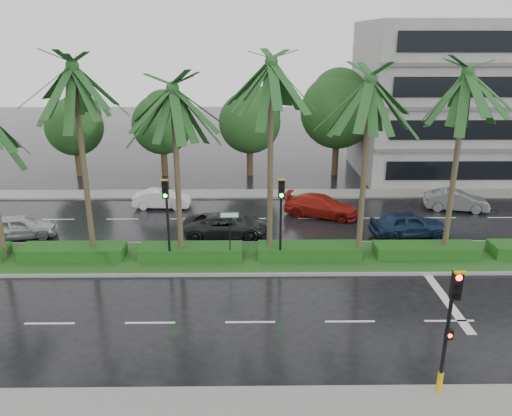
{
  "coord_description": "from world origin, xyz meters",
  "views": [
    {
      "loc": [
        0.02,
        -22.36,
        10.81
      ],
      "look_at": [
        0.31,
        1.5,
        2.6
      ],
      "focal_mm": 35.0,
      "sensor_mm": 36.0,
      "label": 1
    }
  ],
  "objects_px": {
    "car_white": "(162,199)",
    "car_grey": "(456,200)",
    "car_red": "(321,206)",
    "car_silver": "(20,227)",
    "street_sign": "(230,224)",
    "car_darkgrey": "(226,225)",
    "car_blue": "(408,224)",
    "signal_near": "(449,328)",
    "signal_median_left": "(167,209)"
  },
  "relations": [
    {
      "from": "car_white",
      "to": "car_blue",
      "type": "xyz_separation_m",
      "value": [
        14.86,
        -5.21,
        0.12
      ]
    },
    {
      "from": "car_white",
      "to": "car_grey",
      "type": "height_order",
      "value": "car_grey"
    },
    {
      "from": "car_silver",
      "to": "car_white",
      "type": "bearing_deg",
      "value": -65.93
    },
    {
      "from": "street_sign",
      "to": "car_grey",
      "type": "bearing_deg",
      "value": 28.9
    },
    {
      "from": "signal_near",
      "to": "car_silver",
      "type": "relative_size",
      "value": 1.11
    },
    {
      "from": "car_red",
      "to": "car_grey",
      "type": "height_order",
      "value": "car_red"
    },
    {
      "from": "street_sign",
      "to": "car_silver",
      "type": "relative_size",
      "value": 0.66
    },
    {
      "from": "car_white",
      "to": "car_grey",
      "type": "distance_m",
      "value": 19.38
    },
    {
      "from": "car_blue",
      "to": "car_silver",
      "type": "bearing_deg",
      "value": 83.88
    },
    {
      "from": "street_sign",
      "to": "car_white",
      "type": "height_order",
      "value": "street_sign"
    },
    {
      "from": "signal_median_left",
      "to": "car_white",
      "type": "height_order",
      "value": "signal_median_left"
    },
    {
      "from": "signal_median_left",
      "to": "car_red",
      "type": "relative_size",
      "value": 0.93
    },
    {
      "from": "car_white",
      "to": "car_grey",
      "type": "bearing_deg",
      "value": -89.59
    },
    {
      "from": "street_sign",
      "to": "car_grey",
      "type": "height_order",
      "value": "street_sign"
    },
    {
      "from": "car_blue",
      "to": "car_grey",
      "type": "distance_m",
      "value": 6.35
    },
    {
      "from": "car_white",
      "to": "car_darkgrey",
      "type": "relative_size",
      "value": 0.78
    },
    {
      "from": "signal_near",
      "to": "car_grey",
      "type": "height_order",
      "value": "signal_near"
    },
    {
      "from": "car_silver",
      "to": "car_white",
      "type": "height_order",
      "value": "car_silver"
    },
    {
      "from": "car_darkgrey",
      "to": "car_blue",
      "type": "distance_m",
      "value": 10.36
    },
    {
      "from": "car_blue",
      "to": "signal_median_left",
      "type": "bearing_deg",
      "value": 99.78
    },
    {
      "from": "street_sign",
      "to": "car_darkgrey",
      "type": "distance_m",
      "value": 3.94
    },
    {
      "from": "car_silver",
      "to": "car_red",
      "type": "height_order",
      "value": "car_red"
    },
    {
      "from": "car_blue",
      "to": "signal_near",
      "type": "bearing_deg",
      "value": 161.26
    },
    {
      "from": "signal_median_left",
      "to": "car_silver",
      "type": "relative_size",
      "value": 1.11
    },
    {
      "from": "car_silver",
      "to": "car_darkgrey",
      "type": "height_order",
      "value": "car_silver"
    },
    {
      "from": "signal_near",
      "to": "car_white",
      "type": "relative_size",
      "value": 1.17
    },
    {
      "from": "signal_near",
      "to": "car_white",
      "type": "distance_m",
      "value": 22.14
    },
    {
      "from": "car_silver",
      "to": "car_white",
      "type": "distance_m",
      "value": 8.82
    },
    {
      "from": "signal_near",
      "to": "car_darkgrey",
      "type": "xyz_separation_m",
      "value": [
        -7.36,
        13.52,
        -1.84
      ]
    },
    {
      "from": "signal_near",
      "to": "car_darkgrey",
      "type": "bearing_deg",
      "value": 118.57
    },
    {
      "from": "street_sign",
      "to": "car_darkgrey",
      "type": "xyz_separation_m",
      "value": [
        -0.36,
        3.65,
        -1.46
      ]
    },
    {
      "from": "car_red",
      "to": "car_grey",
      "type": "relative_size",
      "value": 1.17
    },
    {
      "from": "car_white",
      "to": "car_red",
      "type": "height_order",
      "value": "car_red"
    },
    {
      "from": "car_white",
      "to": "car_blue",
      "type": "relative_size",
      "value": 0.87
    },
    {
      "from": "street_sign",
      "to": "car_red",
      "type": "bearing_deg",
      "value": 51.76
    },
    {
      "from": "car_grey",
      "to": "signal_median_left",
      "type": "bearing_deg",
      "value": 126.83
    },
    {
      "from": "signal_median_left",
      "to": "car_white",
      "type": "bearing_deg",
      "value": 101.81
    },
    {
      "from": "car_darkgrey",
      "to": "car_red",
      "type": "distance_m",
      "value": 6.74
    },
    {
      "from": "street_sign",
      "to": "car_darkgrey",
      "type": "bearing_deg",
      "value": 95.67
    },
    {
      "from": "car_red",
      "to": "street_sign",
      "type": "bearing_deg",
      "value": 161.64
    },
    {
      "from": "signal_near",
      "to": "car_silver",
      "type": "bearing_deg",
      "value": 144.8
    },
    {
      "from": "signal_median_left",
      "to": "car_white",
      "type": "xyz_separation_m",
      "value": [
        -1.86,
        8.91,
        -2.38
      ]
    },
    {
      "from": "car_silver",
      "to": "car_grey",
      "type": "relative_size",
      "value": 0.98
    },
    {
      "from": "signal_near",
      "to": "car_grey",
      "type": "relative_size",
      "value": 1.09
    },
    {
      "from": "signal_median_left",
      "to": "car_blue",
      "type": "bearing_deg",
      "value": 15.89
    },
    {
      "from": "signal_near",
      "to": "car_blue",
      "type": "relative_size",
      "value": 1.01
    },
    {
      "from": "signal_median_left",
      "to": "street_sign",
      "type": "height_order",
      "value": "signal_median_left"
    },
    {
      "from": "car_white",
      "to": "car_blue",
      "type": "height_order",
      "value": "car_blue"
    },
    {
      "from": "car_darkgrey",
      "to": "car_blue",
      "type": "bearing_deg",
      "value": -92.31
    },
    {
      "from": "car_blue",
      "to": "car_red",
      "type": "bearing_deg",
      "value": 46.33
    }
  ]
}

